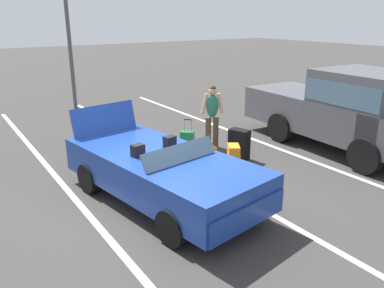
{
  "coord_description": "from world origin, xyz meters",
  "views": [
    {
      "loc": [
        5.82,
        -3.23,
        3.35
      ],
      "look_at": [
        -0.65,
        1.11,
        0.75
      ],
      "focal_mm": 36.3,
      "sensor_mm": 36.0,
      "label": 1
    }
  ],
  "objects_px": {
    "suitcase_medium_bright": "(234,159)",
    "parked_pickup_truck_near": "(347,108)",
    "traveler_person": "(212,113)",
    "convertible_car": "(169,175)",
    "parking_lamp_post": "(67,16)",
    "duffel_bag": "(208,152)",
    "suitcase_large_black": "(239,144)",
    "suitcase_small_carryon": "(187,141)"
  },
  "relations": [
    {
      "from": "parked_pickup_truck_near",
      "to": "parking_lamp_post",
      "type": "bearing_deg",
      "value": -150.47
    },
    {
      "from": "traveler_person",
      "to": "parked_pickup_truck_near",
      "type": "height_order",
      "value": "parked_pickup_truck_near"
    },
    {
      "from": "suitcase_small_carryon",
      "to": "parking_lamp_post",
      "type": "distance_m",
      "value": 7.09
    },
    {
      "from": "suitcase_small_carryon",
      "to": "traveler_person",
      "type": "relative_size",
      "value": 0.5
    },
    {
      "from": "duffel_bag",
      "to": "parked_pickup_truck_near",
      "type": "xyz_separation_m",
      "value": [
        1.46,
        3.27,
        0.95
      ]
    },
    {
      "from": "suitcase_small_carryon",
      "to": "parked_pickup_truck_near",
      "type": "distance_m",
      "value": 4.14
    },
    {
      "from": "convertible_car",
      "to": "traveler_person",
      "type": "distance_m",
      "value": 3.45
    },
    {
      "from": "traveler_person",
      "to": "parking_lamp_post",
      "type": "height_order",
      "value": "parking_lamp_post"
    },
    {
      "from": "duffel_bag",
      "to": "suitcase_large_black",
      "type": "bearing_deg",
      "value": 51.26
    },
    {
      "from": "suitcase_large_black",
      "to": "suitcase_medium_bright",
      "type": "relative_size",
      "value": 1.19
    },
    {
      "from": "suitcase_medium_bright",
      "to": "suitcase_small_carryon",
      "type": "xyz_separation_m",
      "value": [
        -1.81,
        -0.05,
        -0.05
      ]
    },
    {
      "from": "convertible_car",
      "to": "suitcase_medium_bright",
      "type": "bearing_deg",
      "value": 97.21
    },
    {
      "from": "parked_pickup_truck_near",
      "to": "traveler_person",
      "type": "bearing_deg",
      "value": -124.14
    },
    {
      "from": "convertible_car",
      "to": "parking_lamp_post",
      "type": "xyz_separation_m",
      "value": [
        -8.71,
        1.07,
        2.73
      ]
    },
    {
      "from": "suitcase_large_black",
      "to": "traveler_person",
      "type": "xyz_separation_m",
      "value": [
        -1.07,
        -0.03,
        0.56
      ]
    },
    {
      "from": "suitcase_medium_bright",
      "to": "duffel_bag",
      "type": "relative_size",
      "value": 0.91
    },
    {
      "from": "suitcase_large_black",
      "to": "parking_lamp_post",
      "type": "xyz_separation_m",
      "value": [
        -7.57,
        -1.59,
        2.96
      ]
    },
    {
      "from": "convertible_car",
      "to": "parking_lamp_post",
      "type": "relative_size",
      "value": 0.75
    },
    {
      "from": "suitcase_small_carryon",
      "to": "traveler_person",
      "type": "distance_m",
      "value": 0.96
    },
    {
      "from": "suitcase_medium_bright",
      "to": "parked_pickup_truck_near",
      "type": "relative_size",
      "value": 0.12
    },
    {
      "from": "parked_pickup_truck_near",
      "to": "suitcase_large_black",
      "type": "bearing_deg",
      "value": -107.25
    },
    {
      "from": "convertible_car",
      "to": "suitcase_medium_bright",
      "type": "relative_size",
      "value": 7.02
    },
    {
      "from": "suitcase_medium_bright",
      "to": "parked_pickup_truck_near",
      "type": "distance_m",
      "value": 3.45
    },
    {
      "from": "suitcase_large_black",
      "to": "parking_lamp_post",
      "type": "height_order",
      "value": "parking_lamp_post"
    },
    {
      "from": "suitcase_medium_bright",
      "to": "parked_pickup_truck_near",
      "type": "bearing_deg",
      "value": 25.24
    },
    {
      "from": "traveler_person",
      "to": "parked_pickup_truck_near",
      "type": "relative_size",
      "value": 0.32
    },
    {
      "from": "suitcase_small_carryon",
      "to": "parking_lamp_post",
      "type": "xyz_separation_m",
      "value": [
        -6.33,
        -0.9,
        3.07
      ]
    },
    {
      "from": "suitcase_large_black",
      "to": "parking_lamp_post",
      "type": "relative_size",
      "value": 0.13
    },
    {
      "from": "traveler_person",
      "to": "parked_pickup_truck_near",
      "type": "distance_m",
      "value": 3.41
    },
    {
      "from": "suitcase_large_black",
      "to": "duffel_bag",
      "type": "height_order",
      "value": "suitcase_large_black"
    },
    {
      "from": "convertible_car",
      "to": "suitcase_large_black",
      "type": "relative_size",
      "value": 5.89
    },
    {
      "from": "traveler_person",
      "to": "suitcase_medium_bright",
      "type": "bearing_deg",
      "value": 8.27
    },
    {
      "from": "parked_pickup_truck_near",
      "to": "parking_lamp_post",
      "type": "relative_size",
      "value": 0.88
    },
    {
      "from": "parking_lamp_post",
      "to": "suitcase_medium_bright",
      "type": "bearing_deg",
      "value": 6.63
    },
    {
      "from": "suitcase_medium_bright",
      "to": "traveler_person",
      "type": "bearing_deg",
      "value": 102.03
    },
    {
      "from": "parked_pickup_truck_near",
      "to": "suitcase_medium_bright",
      "type": "bearing_deg",
      "value": -94.33
    },
    {
      "from": "suitcase_small_carryon",
      "to": "parked_pickup_truck_near",
      "type": "bearing_deg",
      "value": 104.25
    },
    {
      "from": "duffel_bag",
      "to": "parking_lamp_post",
      "type": "relative_size",
      "value": 0.12
    },
    {
      "from": "convertible_car",
      "to": "traveler_person",
      "type": "relative_size",
      "value": 2.64
    },
    {
      "from": "convertible_car",
      "to": "parking_lamp_post",
      "type": "height_order",
      "value": "parking_lamp_post"
    },
    {
      "from": "duffel_bag",
      "to": "suitcase_medium_bright",
      "type": "bearing_deg",
      "value": -3.03
    },
    {
      "from": "suitcase_large_black",
      "to": "duffel_bag",
      "type": "bearing_deg",
      "value": 123.31
    }
  ]
}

